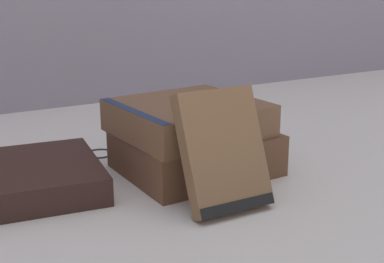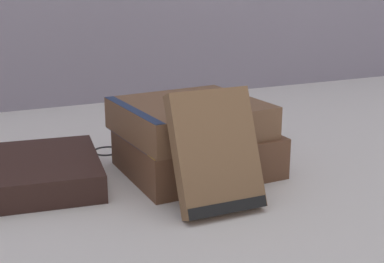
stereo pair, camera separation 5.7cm
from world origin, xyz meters
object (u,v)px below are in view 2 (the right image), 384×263
book_leaning_front (216,156)px  pocket_watch (221,102)px  book_flat_bottom (193,152)px  book_flat_top (186,118)px  reading_glasses (124,149)px

book_leaning_front → pocket_watch: bearing=61.0°
book_flat_bottom → book_leaning_front: (-0.02, -0.11, 0.03)m
book_flat_top → pocket_watch: size_ratio=3.62×
book_flat_top → reading_glasses: size_ratio=1.84×
book_flat_bottom → pocket_watch: (0.03, -0.02, 0.07)m
book_flat_bottom → book_flat_top: 0.05m
reading_glasses → book_flat_bottom: bearing=-51.5°
book_leaning_front → reading_glasses: 0.24m
book_flat_bottom → book_flat_top: bearing=158.1°
book_flat_top → pocket_watch: (0.04, -0.03, 0.02)m
book_flat_bottom → reading_glasses: bearing=113.1°
book_leaning_front → reading_glasses: size_ratio=1.30×
reading_glasses → book_leaning_front: bearing=-69.0°
book_flat_top → book_leaning_front: bearing=-102.8°
book_leaning_front → pocket_watch: (0.05, 0.09, 0.04)m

